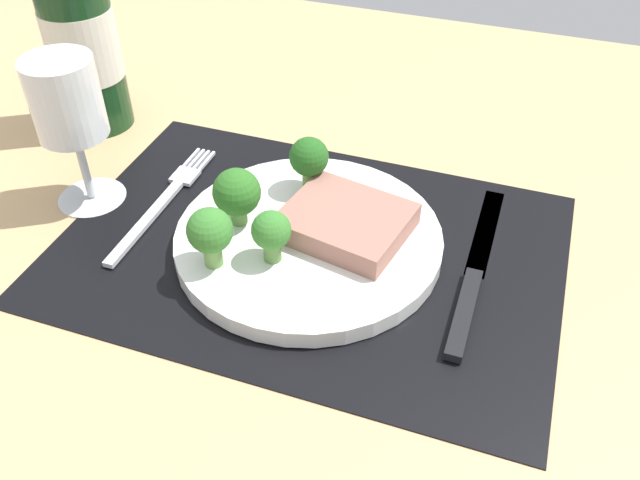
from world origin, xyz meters
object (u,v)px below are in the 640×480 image
object	(u,v)px
steak	(346,222)
fork	(164,201)
wine_glass	(67,109)
plate	(309,240)
wine_bottle	(79,30)
knife	(473,278)

from	to	relation	value
steak	fork	size ratio (longest dim) A/B	0.55
wine_glass	plate	bearing A→B (deg)	0.25
fork	wine_glass	xyz separation A→B (cm)	(-7.27, -1.52, 9.57)
wine_bottle	knife	bearing A→B (deg)	-15.25
plate	wine_glass	world-z (taller)	wine_glass
fork	knife	world-z (taller)	knife
fork	wine_bottle	world-z (taller)	wine_bottle
plate	steak	world-z (taller)	steak
fork	wine_glass	distance (cm)	12.11
fork	knife	distance (cm)	30.40
knife	wine_bottle	xyz separation A→B (cm)	(-44.98, 12.26, 10.57)
plate	wine_glass	size ratio (longest dim) A/B	1.61
knife	wine_glass	size ratio (longest dim) A/B	1.55
fork	wine_glass	size ratio (longest dim) A/B	1.29
fork	wine_glass	bearing A→B (deg)	-165.46
steak	knife	xyz separation A→B (cm)	(11.76, -0.83, -2.37)
knife	wine_glass	bearing A→B (deg)	-177.40
wine_bottle	plate	bearing A→B (deg)	-22.97
steak	knife	bearing A→B (deg)	-4.03
steak	wine_bottle	world-z (taller)	wine_bottle
knife	wine_glass	xyz separation A→B (cm)	(-37.66, -0.63, 9.52)
plate	knife	world-z (taller)	plate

